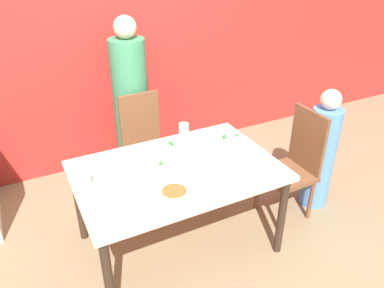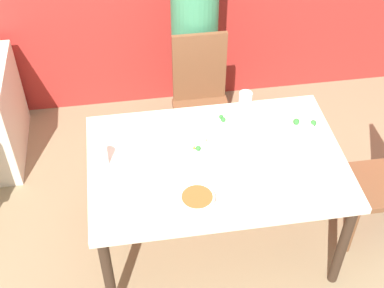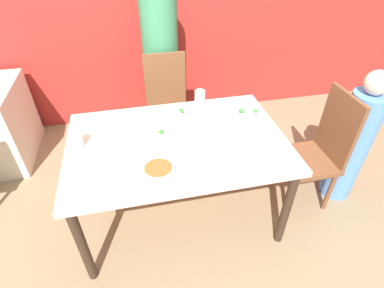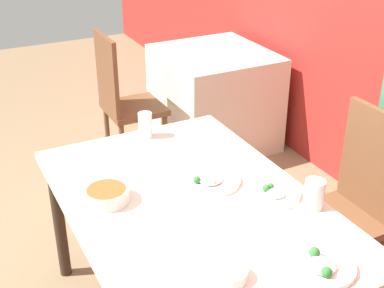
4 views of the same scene
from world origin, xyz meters
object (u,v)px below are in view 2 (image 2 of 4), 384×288
Objects in this scene: person_adult at (194,45)px; plate_rice_adult at (197,143)px; glass_water_tall at (102,156)px; chair_adult_spot at (202,99)px; bowl_curry at (197,200)px.

plate_rice_adult is at bearing -98.30° from person_adult.
glass_water_tall is at bearing -171.88° from plate_rice_adult.
person_adult is (0.00, 0.33, 0.24)m from chair_adult_spot.
bowl_curry is (-0.22, -1.15, 0.25)m from chair_adult_spot.
person_adult is 1.31m from glass_water_tall.
chair_adult_spot is 7.36× the size of glass_water_tall.
person_adult is 8.68× the size of bowl_curry.
bowl_curry is 0.74× the size of plate_rice_adult.
chair_adult_spot reaches higher than glass_water_tall.
bowl_curry is at bearing -100.82° from chair_adult_spot.
person_adult is 12.25× the size of glass_water_tall.
chair_adult_spot is 1.19m from bowl_curry.
person_adult is 6.42× the size of plate_rice_adult.
glass_water_tall reaches higher than plate_rice_adult.
person_adult reaches higher than chair_adult_spot.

